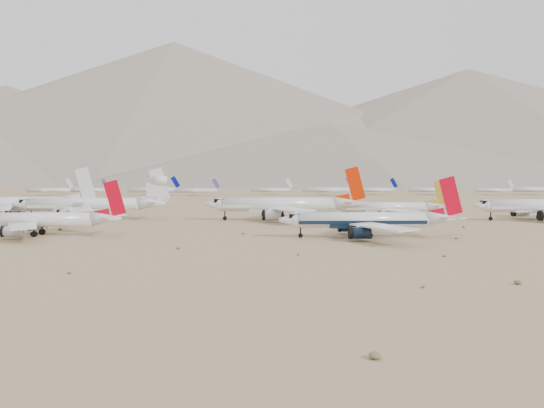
% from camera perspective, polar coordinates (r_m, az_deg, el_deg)
% --- Properties ---
extents(ground, '(7000.00, 7000.00, 0.00)m').
position_cam_1_polar(ground, '(135.53, 9.74, -3.86)').
color(ground, '#8D7752').
rests_on(ground, ground).
extents(main_airliner, '(45.98, 44.91, 16.23)m').
position_cam_1_polar(main_airliner, '(141.47, 10.46, -1.76)').
color(main_airliner, silver).
rests_on(main_airliner, ground).
extents(second_airliner, '(42.89, 41.92, 15.21)m').
position_cam_1_polar(second_airliner, '(155.87, -23.59, -1.60)').
color(second_airliner, silver).
rests_on(second_airliner, ground).
extents(row2_gold_tail, '(41.87, 40.95, 14.91)m').
position_cam_1_polar(row2_gold_tail, '(206.04, 12.56, -0.39)').
color(row2_gold_tail, silver).
rests_on(row2_gold_tail, ground).
extents(row2_orange_tail, '(55.58, 54.37, 19.83)m').
position_cam_1_polar(row2_orange_tail, '(194.15, 1.36, -0.11)').
color(row2_orange_tail, silver).
rests_on(row2_orange_tail, ground).
extents(row2_white_trijet, '(54.85, 53.61, 19.44)m').
position_cam_1_polar(row2_white_trijet, '(207.53, -18.79, -0.05)').
color(row2_white_trijet, silver).
rests_on(row2_white_trijet, ground).
extents(row2_white_twin, '(55.02, 53.83, 19.66)m').
position_cam_1_polar(row2_white_twin, '(220.62, -25.79, -0.04)').
color(row2_white_twin, silver).
rests_on(row2_white_twin, ground).
extents(distant_storage_row, '(519.22, 52.95, 14.29)m').
position_cam_1_polar(distant_storage_row, '(456.14, 1.09, 1.52)').
color(distant_storage_row, silver).
rests_on(distant_storage_row, ground).
extents(mountain_range, '(7354.00, 3024.00, 470.00)m').
position_cam_1_polar(mountain_range, '(1790.95, 1.24, 8.58)').
color(mountain_range, slate).
rests_on(mountain_range, ground).
extents(foothills, '(4637.50, 1395.00, 155.00)m').
position_cam_1_polar(foothills, '(1351.57, 22.38, 4.94)').
color(foothills, slate).
rests_on(foothills, ground).
extents(desert_scrub, '(261.14, 121.67, 0.64)m').
position_cam_1_polar(desert_scrub, '(101.63, 12.74, -6.01)').
color(desert_scrub, brown).
rests_on(desert_scrub, ground).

